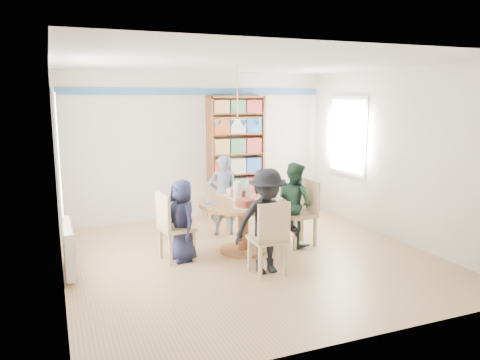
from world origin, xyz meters
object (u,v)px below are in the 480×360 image
chair_far (219,205)px  radiator (68,247)px  bookshelf (236,157)px  chair_near (270,235)px  chair_right (304,209)px  person_near (267,221)px  person_left (182,220)px  dining_table (243,215)px  person_far (223,195)px  chair_left (171,224)px  person_right (294,204)px

chair_far → radiator: bearing=-157.1°
bookshelf → chair_near: bearing=-103.7°
chair_right → bookshelf: bearing=97.6°
chair_far → person_near: bearing=-90.7°
person_left → person_near: (0.89, -0.86, 0.11)m
dining_table → person_far: 0.92m
person_far → person_near: person_near is taller
chair_far → bookshelf: (0.72, 1.03, 0.65)m
chair_near → person_near: bearing=85.1°
chair_right → person_left: (-1.91, 0.01, 0.02)m
chair_right → bookshelf: bookshelf is taller
chair_left → chair_right: chair_right is taller
person_near → dining_table: bearing=88.2°
radiator → bookshelf: 3.81m
radiator → bookshelf: (3.12, 2.04, 0.77)m
radiator → chair_left: chair_left is taller
person_right → person_near: 1.28m
person_left → person_right: bearing=78.7°
chair_left → person_far: (1.10, 0.94, 0.13)m
person_near → chair_near: bearing=-94.2°
chair_right → person_left: size_ratio=0.88×
radiator → chair_right: bearing=-1.1°
chair_near → person_right: size_ratio=0.76×
person_far → person_near: size_ratio=0.98×
chair_far → person_far: 0.23m
person_far → person_near: 1.80m
person_right → dining_table: bearing=77.9°
dining_table → person_right: person_right is taller
chair_far → person_far: bearing=-73.3°
radiator → chair_left: bearing=-2.1°
person_left → person_far: (0.95, 0.94, 0.09)m
radiator → person_near: person_near is taller
radiator → dining_table: 2.42m
chair_right → chair_near: size_ratio=1.04×
person_left → bookshelf: bookshelf is taller
person_near → chair_right: bearing=40.3°
chair_near → person_right: person_right is taller
chair_near → person_right: bearing=48.8°
bookshelf → person_near: bearing=-104.1°
dining_table → bookshelf: (0.70, 2.07, 0.56)m
person_right → chair_far: bearing=26.6°
chair_right → chair_near: (-1.03, -0.97, -0.02)m
person_left → person_near: person_near is taller
chair_far → person_left: size_ratio=0.75×
person_far → bookshelf: size_ratio=0.59×
chair_left → chair_near: chair_near is taller
chair_right → chair_far: bearing=132.7°
radiator → person_right: (3.27, 0.00, 0.29)m
chair_right → chair_near: 1.42m
chair_left → bookshelf: bearing=49.5°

